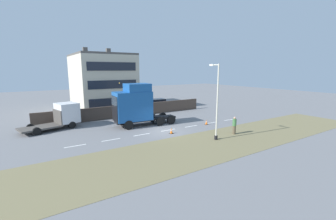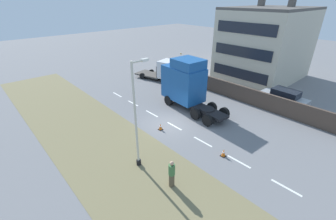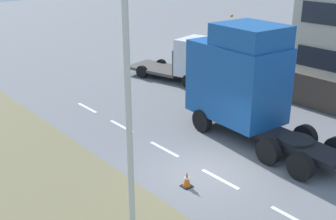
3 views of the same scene
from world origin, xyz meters
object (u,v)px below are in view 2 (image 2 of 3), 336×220
Objects in this scene: lorry_cab at (185,83)px; traffic_cone_trailing at (160,127)px; lamp_post at (137,122)px; pedestrian at (172,174)px; parked_car at (283,99)px; traffic_cone_lead at (224,153)px; flatbed_truck at (165,70)px.

traffic_cone_trailing is (-4.87, -1.88, -2.22)m from lorry_cab.
lorry_cab is 5.67m from traffic_cone_trailing.
pedestrian is (0.26, -2.87, -2.38)m from lamp_post.
parked_car is at bearing 0.90° from pedestrian.
lorry_cab is 13.14× the size of traffic_cone_lead.
traffic_cone_lead is (4.90, -3.29, -3.00)m from lamp_post.
flatbed_truck is (3.73, 7.17, -1.02)m from lorry_cab.
parked_car reaches higher than traffic_cone_trailing.
flatbed_truck reaches higher than parked_car.
pedestrian is at bearing -136.31° from lorry_cab.
pedestrian is at bearing 35.45° from flatbed_truck.
lamp_post reaches higher than pedestrian.
lamp_post is at bearing 173.26° from parked_car.
parked_car is (3.42, -14.10, -0.53)m from flatbed_truck.
pedestrian is 3.15× the size of traffic_cone_trailing.
traffic_cone_trailing is (3.92, 2.42, -3.00)m from lamp_post.
pedestrian is (-15.68, -0.25, -0.05)m from parked_car.
traffic_cone_lead is (-3.89, -7.60, -2.22)m from lorry_cab.
lorry_cab reaches higher than flatbed_truck.
lorry_cab is 1.20× the size of flatbed_truck.
pedestrian reaches higher than traffic_cone_trailing.
flatbed_truck is 17.08m from lamp_post.
pedestrian reaches higher than traffic_cone_lead.
parked_car is (7.15, -6.93, -1.55)m from lorry_cab.
traffic_cone_lead is 1.00× the size of traffic_cone_trailing.
parked_car is 7.90× the size of traffic_cone_trailing.
lorry_cab reaches higher than traffic_cone_trailing.
lamp_post is at bearing -150.29° from lorry_cab.
traffic_cone_lead and traffic_cone_trailing have the same top height.
pedestrian is 3.15× the size of traffic_cone_lead.
lorry_cab is at bearing 40.08° from pedestrian.
flatbed_truck is at bearing 42.52° from lamp_post.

